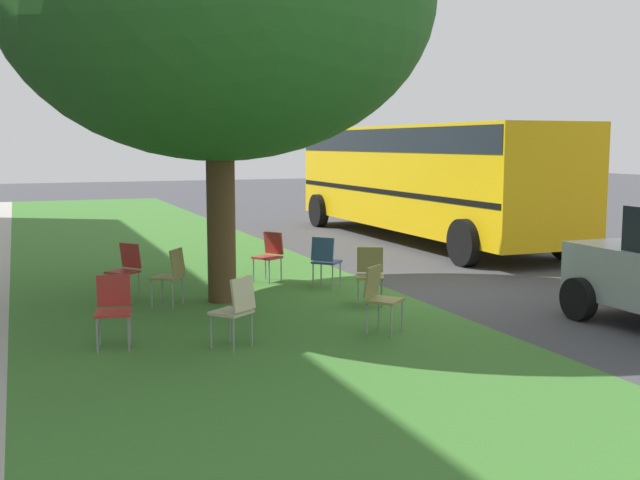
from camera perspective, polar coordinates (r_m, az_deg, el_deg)
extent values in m
plane|color=#424247|center=(12.67, 7.21, -4.05)|extent=(80.00, 80.00, 0.00)
cube|color=#3D752D|center=(11.50, -6.96, -5.18)|extent=(48.00, 6.00, 0.01)
cylinder|color=brown|center=(11.94, -7.37, 2.61)|extent=(0.44, 0.44, 3.03)
cube|color=#B7332D|center=(12.52, -14.45, -2.32)|extent=(0.58, 0.57, 0.04)
cube|color=#B7332D|center=(12.60, -13.90, -1.13)|extent=(0.37, 0.31, 0.40)
cylinder|color=gray|center=(12.57, -15.55, -3.37)|extent=(0.02, 0.02, 0.42)
cylinder|color=gray|center=(12.31, -14.40, -3.55)|extent=(0.02, 0.02, 0.42)
cylinder|color=gray|center=(12.80, -14.44, -3.15)|extent=(0.02, 0.02, 0.42)
cylinder|color=gray|center=(12.55, -13.29, -3.32)|extent=(0.02, 0.02, 0.42)
cube|color=olive|center=(9.99, 4.84, -4.49)|extent=(0.58, 0.58, 0.04)
cube|color=olive|center=(10.01, 3.91, -3.05)|extent=(0.32, 0.36, 0.40)
cylinder|color=gray|center=(9.81, 5.32, -6.08)|extent=(0.02, 0.02, 0.42)
cylinder|color=gray|center=(10.13, 6.13, -5.66)|extent=(0.02, 0.02, 0.42)
cylinder|color=gray|center=(9.94, 3.51, -5.88)|extent=(0.02, 0.02, 0.42)
cylinder|color=gray|center=(10.26, 4.37, -5.47)|extent=(0.02, 0.02, 0.42)
cube|color=#335184|center=(13.15, 0.51, -1.64)|extent=(0.58, 0.58, 0.04)
cube|color=#335184|center=(12.95, 0.19, -0.70)|extent=(0.34, 0.34, 0.40)
cylinder|color=gray|center=(13.27, 1.51, -2.56)|extent=(0.02, 0.02, 0.42)
cylinder|color=gray|center=(13.41, 0.09, -2.46)|extent=(0.02, 0.02, 0.42)
cylinder|color=gray|center=(12.96, 0.94, -2.79)|extent=(0.02, 0.02, 0.42)
cylinder|color=gray|center=(13.10, -0.51, -2.68)|extent=(0.02, 0.02, 0.42)
cube|color=#B7332D|center=(9.54, -15.10, -5.26)|extent=(0.47, 0.49, 0.04)
cube|color=#B7332D|center=(9.67, -15.07, -3.65)|extent=(0.16, 0.41, 0.40)
cylinder|color=gray|center=(9.45, -16.22, -6.86)|extent=(0.02, 0.02, 0.42)
cylinder|color=gray|center=(9.42, -14.02, -6.82)|extent=(0.02, 0.02, 0.42)
cylinder|color=gray|center=(9.77, -16.05, -6.38)|extent=(0.02, 0.02, 0.42)
cylinder|color=gray|center=(9.75, -13.92, -6.35)|extent=(0.02, 0.02, 0.42)
cube|color=olive|center=(11.88, -11.30, -2.73)|extent=(0.57, 0.57, 0.04)
cube|color=olive|center=(11.76, -10.54, -1.62)|extent=(0.37, 0.30, 0.40)
cylinder|color=gray|center=(12.15, -11.64, -3.61)|extent=(0.02, 0.02, 0.42)
cylinder|color=gray|center=(11.83, -12.39, -3.92)|extent=(0.02, 0.02, 0.42)
cylinder|color=gray|center=(12.01, -10.17, -3.71)|extent=(0.02, 0.02, 0.42)
cylinder|color=gray|center=(11.69, -10.90, -4.02)|extent=(0.02, 0.02, 0.42)
cube|color=beige|center=(9.33, -6.61, -5.34)|extent=(0.57, 0.58, 0.04)
cube|color=beige|center=(9.18, -5.74, -4.01)|extent=(0.31, 0.37, 0.40)
cylinder|color=gray|center=(9.62, -6.73, -6.36)|extent=(0.02, 0.02, 0.42)
cylinder|color=gray|center=(9.35, -8.10, -6.78)|extent=(0.02, 0.02, 0.42)
cylinder|color=gray|center=(9.42, -5.09, -6.63)|extent=(0.02, 0.02, 0.42)
cylinder|color=gray|center=(9.15, -6.44, -7.07)|extent=(0.02, 0.02, 0.42)
cube|color=olive|center=(11.70, 3.74, -2.75)|extent=(0.54, 0.55, 0.04)
cube|color=olive|center=(11.84, 3.73, -1.46)|extent=(0.24, 0.40, 0.40)
cylinder|color=gray|center=(11.57, 2.85, -4.01)|extent=(0.02, 0.02, 0.42)
cylinder|color=gray|center=(11.58, 4.64, -4.02)|extent=(0.02, 0.02, 0.42)
cylinder|color=gray|center=(11.91, 2.85, -3.69)|extent=(0.02, 0.02, 0.42)
cylinder|color=gray|center=(11.91, 4.58, -3.70)|extent=(0.02, 0.02, 0.42)
cube|color=#B7332D|center=(13.70, -3.94, -1.30)|extent=(0.57, 0.56, 0.04)
cube|color=#B7332D|center=(13.80, -3.48, -0.22)|extent=(0.38, 0.29, 0.40)
cylinder|color=gray|center=(13.72, -4.96, -2.26)|extent=(0.02, 0.02, 0.42)
cylinder|color=gray|center=(13.49, -3.79, -2.41)|extent=(0.02, 0.02, 0.42)
cylinder|color=gray|center=(13.98, -4.07, -2.08)|extent=(0.02, 0.02, 0.42)
cylinder|color=gray|center=(13.75, -2.90, -2.22)|extent=(0.02, 0.02, 0.42)
cylinder|color=black|center=(11.33, 18.64, -4.17)|extent=(0.60, 0.18, 0.60)
cube|color=yellow|center=(19.63, 7.65, 4.71)|extent=(10.40, 2.44, 2.50)
cube|color=black|center=(19.65, 7.63, 3.69)|extent=(10.30, 2.46, 0.12)
cube|color=black|center=(19.62, 7.69, 7.34)|extent=(10.30, 2.46, 0.56)
cylinder|color=black|center=(22.78, -0.10, 2.21)|extent=(0.96, 0.28, 0.96)
cylinder|color=black|center=(23.82, 5.55, 2.39)|extent=(0.96, 0.28, 0.96)
cylinder|color=black|center=(15.66, 10.70, -0.19)|extent=(0.96, 0.28, 0.96)
cylinder|color=black|center=(17.13, 17.85, 0.21)|extent=(0.96, 0.28, 0.96)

